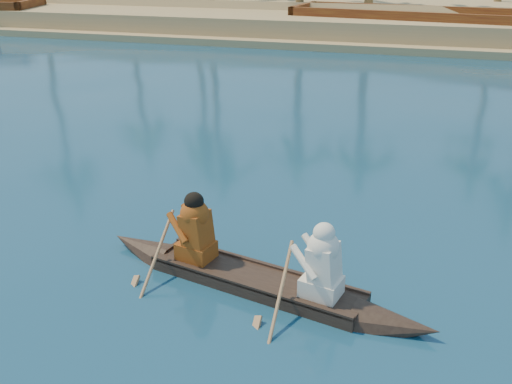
% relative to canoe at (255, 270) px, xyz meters
% --- Properties ---
extents(sandy_embankment, '(150.00, 51.00, 1.50)m').
position_rel_canoe_xyz_m(sandy_embankment, '(8.00, 46.20, 0.24)').
color(sandy_embankment, tan).
rests_on(sandy_embankment, ground).
extents(canoe, '(5.55, 1.92, 1.52)m').
position_rel_canoe_xyz_m(canoe, '(0.00, 0.00, 0.00)').
color(canoe, '#37271E').
rests_on(canoe, ground).
extents(barge_mid, '(12.75, 5.64, 2.06)m').
position_rel_canoe_xyz_m(barge_mid, '(0.79, 26.11, 0.43)').
color(barge_mid, brown).
rests_on(barge_mid, ground).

